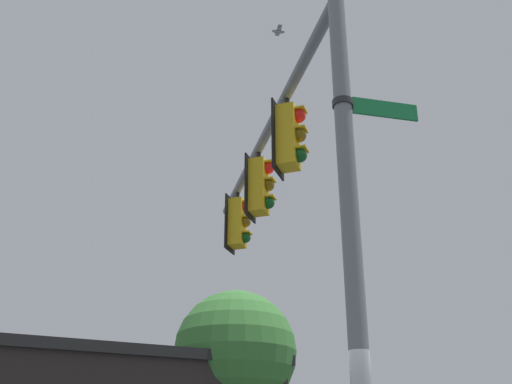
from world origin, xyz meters
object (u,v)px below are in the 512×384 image
at_px(bird_flying, 278,31).
at_px(traffic_light_nearest_pole, 289,137).
at_px(traffic_light_mid_outer, 238,223).
at_px(traffic_light_mid_inner, 260,186).
at_px(street_name_sign, 365,107).

bearing_deg(bird_flying, traffic_light_nearest_pole, 26.32).
bearing_deg(traffic_light_mid_outer, traffic_light_nearest_pole, 32.95).
xyz_separation_m(traffic_light_mid_inner, bird_flying, (0.86, 0.67, 2.72)).
height_order(traffic_light_mid_inner, street_name_sign, traffic_light_mid_inner).
relative_size(traffic_light_nearest_pole, street_name_sign, 1.40).
xyz_separation_m(traffic_light_mid_outer, street_name_sign, (5.01, 3.57, -0.77)).
distance_m(traffic_light_mid_inner, bird_flying, 2.93).
bearing_deg(traffic_light_nearest_pole, street_name_sign, 39.82).
bearing_deg(street_name_sign, bird_flying, -143.85).
xyz_separation_m(traffic_light_mid_inner, traffic_light_mid_outer, (-1.62, -1.05, 0.00)).
distance_m(traffic_light_nearest_pole, traffic_light_mid_outer, 3.87).
bearing_deg(street_name_sign, traffic_light_nearest_pole, -140.18).
relative_size(traffic_light_mid_inner, bird_flying, 3.73).
height_order(traffic_light_nearest_pole, traffic_light_mid_outer, same).
xyz_separation_m(traffic_light_nearest_pole, bird_flying, (-0.77, -0.38, 2.72)).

